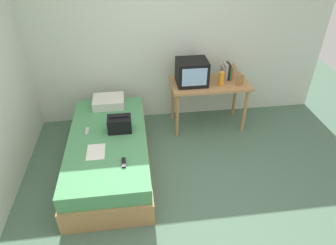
{
  "coord_description": "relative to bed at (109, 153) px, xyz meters",
  "views": [
    {
      "loc": [
        -0.44,
        -2.32,
        2.76
      ],
      "look_at": [
        -0.02,
        0.95,
        0.51
      ],
      "focal_mm": 31.79,
      "sensor_mm": 36.0,
      "label": 1
    }
  ],
  "objects": [
    {
      "name": "tv",
      "position": [
        1.23,
        0.83,
        0.69
      ],
      "size": [
        0.44,
        0.39,
        0.36
      ],
      "color": "black",
      "rests_on": "desk"
    },
    {
      "name": "bed",
      "position": [
        0.0,
        0.0,
        0.0
      ],
      "size": [
        1.0,
        2.0,
        0.5
      ],
      "color": "#B27F4C",
      "rests_on": "ground"
    },
    {
      "name": "wall_back",
      "position": [
        0.82,
        1.27,
        1.05
      ],
      "size": [
        5.2,
        0.1,
        2.6
      ],
      "primitive_type": "cube",
      "color": "silver",
      "rests_on": "ground"
    },
    {
      "name": "pillow",
      "position": [
        -0.0,
        0.78,
        0.32
      ],
      "size": [
        0.44,
        0.36,
        0.13
      ],
      "primitive_type": "cube",
      "color": "silver",
      "rests_on": "bed"
    },
    {
      "name": "picture_frame",
      "position": [
        1.9,
        0.68,
        0.59
      ],
      "size": [
        0.11,
        0.02,
        0.16
      ],
      "primitive_type": "cube",
      "color": "olive",
      "rests_on": "desk"
    },
    {
      "name": "ground_plane",
      "position": [
        0.82,
        -0.73,
        -0.25
      ],
      "size": [
        8.0,
        8.0,
        0.0
      ],
      "primitive_type": "plane",
      "color": "#4C6B56"
    },
    {
      "name": "book_row",
      "position": [
        1.8,
        0.92,
        0.62
      ],
      "size": [
        0.21,
        0.17,
        0.25
      ],
      "color": "gray",
      "rests_on": "desk"
    },
    {
      "name": "water_bottle",
      "position": [
        1.64,
        0.71,
        0.62
      ],
      "size": [
        0.08,
        0.08,
        0.21
      ],
      "primitive_type": "cylinder",
      "color": "orange",
      "rests_on": "desk"
    },
    {
      "name": "remote_dark",
      "position": [
        0.2,
        -0.52,
        0.27
      ],
      "size": [
        0.04,
        0.16,
        0.02
      ],
      "primitive_type": "cube",
      "color": "black",
      "rests_on": "bed"
    },
    {
      "name": "desk",
      "position": [
        1.5,
        0.83,
        0.41
      ],
      "size": [
        1.16,
        0.6,
        0.76
      ],
      "color": "#B27F4C",
      "rests_on": "ground"
    },
    {
      "name": "magazine",
      "position": [
        -0.12,
        -0.28,
        0.26
      ],
      "size": [
        0.21,
        0.29,
        0.01
      ],
      "primitive_type": "cube",
      "color": "white",
      "rests_on": "bed"
    },
    {
      "name": "handbag",
      "position": [
        0.16,
        0.12,
        0.36
      ],
      "size": [
        0.3,
        0.2,
        0.23
      ],
      "color": "black",
      "rests_on": "bed"
    },
    {
      "name": "remote_silver",
      "position": [
        -0.26,
        0.15,
        0.27
      ],
      "size": [
        0.04,
        0.14,
        0.02
      ],
      "primitive_type": "cube",
      "color": "#B7B7BC",
      "rests_on": "bed"
    }
  ]
}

